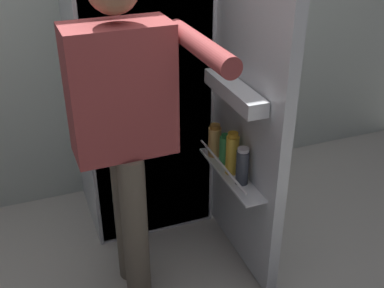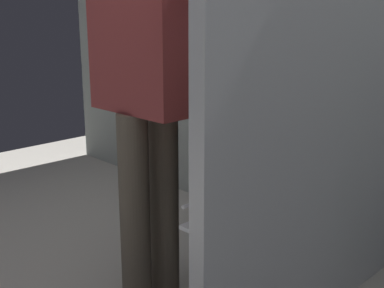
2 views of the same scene
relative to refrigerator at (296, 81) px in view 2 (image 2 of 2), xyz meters
The scene contains 2 objects.
refrigerator is the anchor object (origin of this frame).
person 0.64m from the refrigerator, 113.82° to the right, with size 0.53×0.73×1.58m.
Camera 2 is at (1.26, -1.30, 1.17)m, focal length 47.64 mm.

